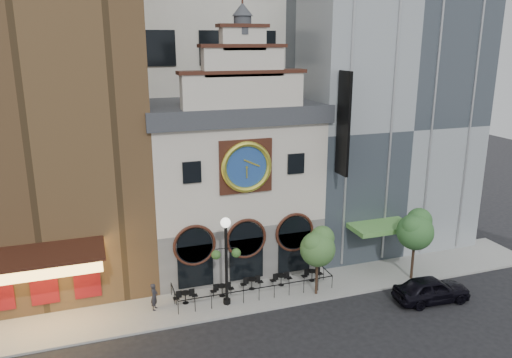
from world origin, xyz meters
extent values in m
plane|color=black|center=(0.00, 0.00, 0.00)|extent=(120.00, 120.00, 0.00)
cube|color=gray|center=(0.00, 2.50, 0.07)|extent=(44.00, 5.00, 0.15)
cube|color=#605E5B|center=(0.00, 8.00, 2.15)|extent=(12.00, 8.00, 4.00)
cube|color=beige|center=(0.00, 8.00, 7.65)|extent=(12.00, 8.00, 7.00)
cube|color=#2D3035|center=(0.00, 8.00, 11.75)|extent=(12.60, 8.60, 1.20)
cube|color=#371910|center=(0.00, 3.92, 8.55)|extent=(3.60, 0.25, 3.60)
cylinder|color=navy|center=(0.00, 3.78, 8.55)|extent=(3.10, 0.12, 3.10)
torus|color=yellow|center=(0.00, 3.70, 8.55)|extent=(3.46, 0.36, 3.46)
cylinder|color=#2D3035|center=(0.00, 4.40, 17.45)|extent=(1.10, 1.10, 1.10)
cone|color=#2D3035|center=(0.00, 4.40, 18.40)|extent=(1.30, 1.30, 0.80)
cube|color=brown|center=(-13.00, 10.00, 12.65)|extent=(14.00, 12.00, 25.00)
cube|color=#FFBF59|center=(-13.00, 2.30, 4.35)|extent=(7.00, 3.40, 0.70)
cube|color=#371910|center=(-13.00, 2.30, 4.80)|extent=(7.40, 3.80, 0.15)
cube|color=maroon|center=(-13.00, 3.95, 2.15)|extent=(5.60, 0.15, 2.60)
cube|color=gray|center=(13.00, 10.00, 10.15)|extent=(14.00, 12.00, 20.00)
cube|color=#599845|center=(10.00, 2.80, 3.45)|extent=(4.50, 2.40, 0.35)
cube|color=black|center=(6.60, 3.00, 11.15)|extent=(0.18, 1.60, 7.00)
cube|color=beige|center=(0.00, 20.00, 20.00)|extent=(20.00, 16.00, 40.00)
cylinder|color=black|center=(-4.61, 2.42, 0.89)|extent=(0.68, 0.68, 0.03)
cylinder|color=black|center=(-4.61, 2.42, 0.52)|extent=(0.06, 0.06, 0.72)
cylinder|color=black|center=(-2.12, 2.56, 0.89)|extent=(0.68, 0.68, 0.03)
cylinder|color=black|center=(-2.12, 2.56, 0.52)|extent=(0.06, 0.06, 0.72)
cylinder|color=black|center=(0.04, 2.83, 0.89)|extent=(0.68, 0.68, 0.03)
cylinder|color=black|center=(0.04, 2.83, 0.52)|extent=(0.06, 0.06, 0.72)
cylinder|color=black|center=(2.14, 2.70, 0.89)|extent=(0.68, 0.68, 0.03)
cylinder|color=black|center=(2.14, 2.70, 0.52)|extent=(0.06, 0.06, 0.72)
cylinder|color=black|center=(4.46, 2.63, 0.89)|extent=(0.68, 0.68, 0.03)
cylinder|color=black|center=(4.46, 2.63, 0.52)|extent=(0.06, 0.06, 0.72)
imported|color=black|center=(10.73, -2.29, 0.86)|extent=(5.16, 2.38, 1.71)
imported|color=#222227|center=(-6.60, 2.30, 1.03)|extent=(0.66, 0.76, 1.77)
cylinder|color=black|center=(-2.09, 1.52, 2.82)|extent=(0.19, 0.19, 5.34)
cylinder|color=black|center=(-2.09, 1.52, 0.31)|extent=(0.47, 0.47, 0.32)
sphere|color=white|center=(-2.09, 1.52, 5.70)|extent=(0.64, 0.64, 0.64)
sphere|color=#2E5321|center=(-2.73, 1.59, 3.62)|extent=(0.60, 0.60, 0.60)
sphere|color=#2E5321|center=(-1.45, 1.45, 3.62)|extent=(0.60, 0.60, 0.60)
cylinder|color=#382619|center=(3.93, 0.84, 1.40)|extent=(0.18, 0.18, 2.51)
sphere|color=#366227|center=(3.93, 0.84, 3.37)|extent=(2.33, 2.33, 2.33)
sphere|color=#366227|center=(4.38, 1.11, 4.00)|extent=(1.61, 1.61, 1.61)
sphere|color=#366227|center=(3.57, 0.66, 3.82)|extent=(1.43, 1.43, 1.43)
cylinder|color=#382619|center=(11.34, 0.68, 1.52)|extent=(0.20, 0.20, 2.75)
sphere|color=#285A23|center=(11.34, 0.68, 3.69)|extent=(2.55, 2.55, 2.55)
sphere|color=#285A23|center=(11.83, 0.98, 4.37)|extent=(1.77, 1.77, 1.77)
sphere|color=#285A23|center=(10.95, 0.49, 4.18)|extent=(1.57, 1.57, 1.57)
camera|label=1|loc=(-9.69, -26.42, 16.52)|focal=35.00mm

